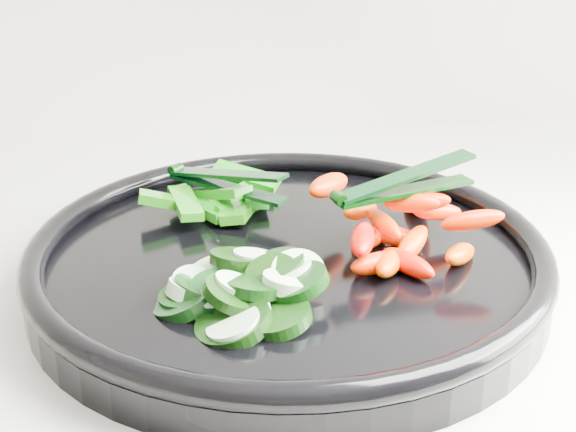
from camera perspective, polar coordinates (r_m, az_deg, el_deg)
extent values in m
cylinder|color=black|center=(0.58, 0.00, -3.82)|extent=(0.40, 0.40, 0.02)
torus|color=black|center=(0.58, 0.00, -2.19)|extent=(0.41, 0.41, 0.02)
cylinder|color=black|center=(0.49, -3.90, -7.57)|extent=(0.07, 0.07, 0.03)
cylinder|color=#CEF1C1|center=(0.48, -3.81, -7.88)|extent=(0.04, 0.04, 0.02)
cylinder|color=black|center=(0.52, -5.90, -5.45)|extent=(0.06, 0.06, 0.03)
cylinder|color=#B7D4A9|center=(0.52, -6.70, -5.45)|extent=(0.05, 0.05, 0.03)
cylinder|color=black|center=(0.52, -4.53, -5.84)|extent=(0.06, 0.06, 0.03)
cylinder|color=beige|center=(0.53, -6.66, -4.87)|extent=(0.03, 0.03, 0.02)
cylinder|color=black|center=(0.49, -0.80, -7.23)|extent=(0.06, 0.06, 0.02)
cylinder|color=#B8D4AA|center=(0.50, -3.09, -6.88)|extent=(0.05, 0.05, 0.02)
cylinder|color=black|center=(0.55, -4.79, -3.81)|extent=(0.05, 0.05, 0.02)
cylinder|color=beige|center=(0.55, -5.35, -3.81)|extent=(0.04, 0.04, 0.02)
cylinder|color=black|center=(0.52, -7.04, -5.70)|extent=(0.05, 0.05, 0.01)
cylinder|color=#D8F7C6|center=(0.53, -5.97, -4.71)|extent=(0.05, 0.05, 0.01)
cylinder|color=black|center=(0.52, -5.18, -5.70)|extent=(0.05, 0.05, 0.02)
cylinder|color=#DCEFBF|center=(0.52, -5.79, -5.33)|extent=(0.03, 0.03, 0.01)
cylinder|color=black|center=(0.52, -7.19, -5.92)|extent=(0.06, 0.06, 0.03)
cylinder|color=beige|center=(0.51, -6.22, -5.95)|extent=(0.04, 0.04, 0.02)
cylinder|color=black|center=(0.51, 0.71, -4.81)|extent=(0.05, 0.06, 0.03)
cylinder|color=#D9F8C6|center=(0.52, 0.32, -4.02)|extent=(0.04, 0.04, 0.02)
cylinder|color=black|center=(0.54, -3.60, -3.07)|extent=(0.05, 0.05, 0.02)
cylinder|color=beige|center=(0.54, -2.49, -2.98)|extent=(0.04, 0.04, 0.01)
cylinder|color=black|center=(0.50, -4.04, -5.56)|extent=(0.05, 0.05, 0.02)
cylinder|color=beige|center=(0.51, -3.76, -5.06)|extent=(0.04, 0.04, 0.02)
cylinder|color=black|center=(0.52, -1.08, -4.33)|extent=(0.04, 0.04, 0.03)
cylinder|color=#C7EABB|center=(0.52, 0.71, -4.07)|extent=(0.05, 0.05, 0.03)
cylinder|color=black|center=(0.53, -0.96, -3.73)|extent=(0.04, 0.04, 0.02)
cylinder|color=#E1F5C4|center=(0.53, -0.78, -3.39)|extent=(0.04, 0.04, 0.02)
cylinder|color=black|center=(0.51, -2.51, -5.05)|extent=(0.05, 0.05, 0.02)
cylinder|color=#D1F2C2|center=(0.51, -0.03, -4.80)|extent=(0.05, 0.05, 0.02)
ellipsoid|color=#FF4400|center=(0.58, 8.81, -2.00)|extent=(0.04, 0.04, 0.03)
ellipsoid|color=#FF2800|center=(0.55, 6.42, -3.33)|extent=(0.05, 0.04, 0.02)
ellipsoid|color=#EC1300|center=(0.55, 8.53, -3.33)|extent=(0.04, 0.05, 0.02)
ellipsoid|color=#E34700|center=(0.59, 5.21, -1.29)|extent=(0.02, 0.04, 0.02)
ellipsoid|color=#FD5D00|center=(0.57, 12.13, -2.66)|extent=(0.04, 0.05, 0.03)
ellipsoid|color=#FF5000|center=(0.59, 5.94, -1.52)|extent=(0.04, 0.04, 0.02)
ellipsoid|color=#DE4100|center=(0.55, 7.22, -3.36)|extent=(0.04, 0.05, 0.02)
ellipsoid|color=#E15B00|center=(0.59, 7.51, -1.40)|extent=(0.05, 0.03, 0.02)
ellipsoid|color=#F92900|center=(0.65, 9.16, 0.96)|extent=(0.03, 0.05, 0.03)
ellipsoid|color=#E50F00|center=(0.55, 5.33, -1.64)|extent=(0.04, 0.06, 0.02)
ellipsoid|color=#E72B00|center=(0.63, 9.74, 1.23)|extent=(0.03, 0.05, 0.03)
ellipsoid|color=#F85600|center=(0.58, 6.84, -0.53)|extent=(0.02, 0.05, 0.02)
ellipsoid|color=#F05800|center=(0.60, 5.20, 0.41)|extent=(0.04, 0.04, 0.02)
ellipsoid|color=#FF4800|center=(0.60, 10.57, 0.30)|extent=(0.04, 0.02, 0.02)
ellipsoid|color=#F72B00|center=(0.58, 9.62, 0.97)|extent=(0.04, 0.03, 0.02)
ellipsoid|color=#F72000|center=(0.60, 2.90, 2.20)|extent=(0.05, 0.05, 0.02)
ellipsoid|color=#DC3400|center=(0.58, 8.77, 0.92)|extent=(0.04, 0.03, 0.02)
ellipsoid|color=red|center=(0.56, 13.01, -0.30)|extent=(0.05, 0.02, 0.02)
cube|color=#20740B|center=(0.64, -3.48, 0.33)|extent=(0.04, 0.06, 0.02)
cube|color=#216309|center=(0.65, -3.64, 0.60)|extent=(0.05, 0.04, 0.02)
cube|color=#09630F|center=(0.66, -2.47, 1.21)|extent=(0.02, 0.05, 0.02)
cube|color=#0D6A0A|center=(0.64, -5.42, 0.31)|extent=(0.04, 0.05, 0.02)
cube|color=#0A690D|center=(0.66, -4.56, 0.88)|extent=(0.06, 0.05, 0.02)
cube|color=#126B0A|center=(0.67, -7.43, 1.29)|extent=(0.02, 0.04, 0.01)
cube|color=#106009|center=(0.66, -5.67, 0.99)|extent=(0.03, 0.07, 0.03)
cube|color=#0E730B|center=(0.65, -5.00, 1.64)|extent=(0.05, 0.06, 0.03)
cube|color=#156109|center=(0.64, -8.26, 1.01)|extent=(0.05, 0.02, 0.02)
cube|color=#1F700A|center=(0.63, -7.31, 0.92)|extent=(0.03, 0.06, 0.01)
cube|color=#1B6C0A|center=(0.68, -3.01, 2.84)|extent=(0.06, 0.05, 0.02)
cylinder|color=black|center=(0.55, 3.60, 1.28)|extent=(0.01, 0.01, 0.01)
cube|color=black|center=(0.58, 8.35, 1.77)|extent=(0.11, 0.04, 0.00)
cube|color=black|center=(0.57, 8.41, 2.83)|extent=(0.11, 0.04, 0.02)
cylinder|color=black|center=(0.68, -7.99, 3.33)|extent=(0.01, 0.01, 0.01)
cube|color=black|center=(0.65, -4.31, 2.02)|extent=(0.09, 0.09, 0.00)
cube|color=black|center=(0.64, -4.34, 2.98)|extent=(0.09, 0.09, 0.02)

